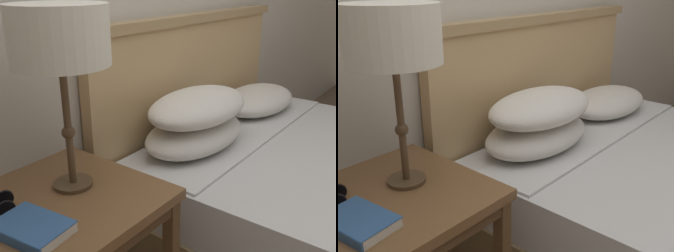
# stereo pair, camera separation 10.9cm
# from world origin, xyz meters

# --- Properties ---
(nightstand) EXTENTS (0.58, 0.58, 0.62)m
(nightstand) POSITION_xyz_m (-0.49, 0.79, 0.54)
(nightstand) COLOR brown
(nightstand) RESTS_ON ground_plane
(table_lamp) EXTENTS (0.30, 0.30, 0.59)m
(table_lamp) POSITION_xyz_m (-0.41, 0.81, 1.10)
(table_lamp) COLOR #4C3823
(table_lamp) RESTS_ON nightstand
(book_on_nightstand) EXTENTS (0.17, 0.22, 0.03)m
(book_on_nightstand) POSITION_xyz_m (-0.66, 0.69, 0.64)
(book_on_nightstand) COLOR silver
(book_on_nightstand) RESTS_ON nightstand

